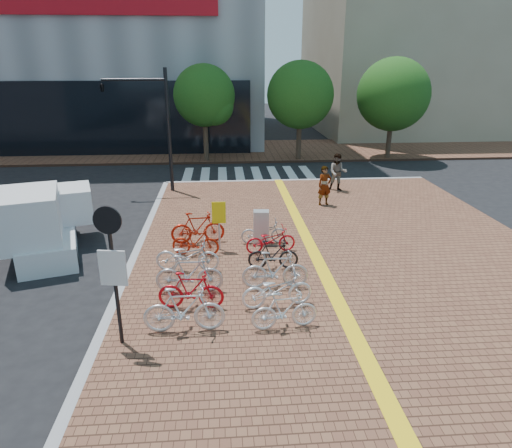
{
  "coord_description": "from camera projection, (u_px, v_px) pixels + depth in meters",
  "views": [
    {
      "loc": [
        -1.02,
        -11.84,
        6.26
      ],
      "look_at": [
        0.03,
        1.88,
        1.3
      ],
      "focal_mm": 32.0,
      "sensor_mm": 36.0,
      "label": 1
    }
  ],
  "objects": [
    {
      "name": "ground",
      "position": [
        260.0,
        288.0,
        13.3
      ],
      "size": [
        120.0,
        120.0,
        0.0
      ],
      "primitive_type": "plane",
      "color": "black",
      "rests_on": "ground"
    },
    {
      "name": "sidewalk",
      "position": [
        436.0,
        400.0,
        8.8
      ],
      "size": [
        14.0,
        34.0,
        0.15
      ],
      "primitive_type": "cube",
      "color": "brown",
      "rests_on": "ground"
    },
    {
      "name": "tactile_strip",
      "position": [
        386.0,
        399.0,
        8.7
      ],
      "size": [
        0.4,
        34.0,
        0.01
      ],
      "primitive_type": "cube",
      "color": "yellow",
      "rests_on": "sidewalk"
    },
    {
      "name": "kerb_west",
      "position": [
        65.0,
        420.0,
        8.3
      ],
      "size": [
        0.25,
        34.0,
        0.15
      ],
      "primitive_type": "cube",
      "color": "gray",
      "rests_on": "ground"
    },
    {
      "name": "kerb_north",
      "position": [
        296.0,
        181.0,
        24.75
      ],
      "size": [
        14.0,
        0.25,
        0.15
      ],
      "primitive_type": "cube",
      "color": "gray",
      "rests_on": "ground"
    },
    {
      "name": "far_sidewalk",
      "position": [
        236.0,
        151.0,
        32.98
      ],
      "size": [
        70.0,
        8.0,
        0.15
      ],
      "primitive_type": "cube",
      "color": "brown",
      "rests_on": "ground"
    },
    {
      "name": "building_beige",
      "position": [
        427.0,
        28.0,
        41.57
      ],
      "size": [
        20.0,
        18.0,
        18.0
      ],
      "primitive_type": "cube",
      "color": "gray",
      "rests_on": "ground"
    },
    {
      "name": "crosswalk",
      "position": [
        248.0,
        174.0,
        26.47
      ],
      "size": [
        7.5,
        4.0,
        0.01
      ],
      "color": "silver",
      "rests_on": "ground"
    },
    {
      "name": "street_trees",
      "position": [
        317.0,
        97.0,
        28.65
      ],
      "size": [
        16.2,
        4.6,
        6.35
      ],
      "color": "#38281E",
      "rests_on": "far_sidewalk"
    },
    {
      "name": "bike_0",
      "position": [
        184.0,
        310.0,
        10.71
      ],
      "size": [
        1.93,
        0.55,
        1.16
      ],
      "primitive_type": "imported",
      "rotation": [
        0.0,
        0.0,
        1.57
      ],
      "color": "silver",
      "rests_on": "sidewalk"
    },
    {
      "name": "bike_1",
      "position": [
        191.0,
        290.0,
        11.75
      ],
      "size": [
        1.75,
        0.64,
        1.03
      ],
      "primitive_type": "imported",
      "rotation": [
        0.0,
        0.0,
        1.48
      ],
      "color": "red",
      "rests_on": "sidewalk"
    },
    {
      "name": "bike_2",
      "position": [
        189.0,
        274.0,
        12.57
      ],
      "size": [
        1.88,
        0.59,
        1.12
      ],
      "primitive_type": "imported",
      "rotation": [
        0.0,
        0.0,
        1.54
      ],
      "color": "#BBBBC0",
      "rests_on": "sidewalk"
    },
    {
      "name": "bike_3",
      "position": [
        187.0,
        255.0,
        13.87
      ],
      "size": [
        2.0,
        0.86,
        1.02
      ],
      "primitive_type": "imported",
      "rotation": [
        0.0,
        0.0,
        1.47
      ],
      "color": "silver",
      "rests_on": "sidewalk"
    },
    {
      "name": "bike_4",
      "position": [
        195.0,
        242.0,
        15.02
      ],
      "size": [
        1.61,
        0.64,
        0.94
      ],
      "primitive_type": "imported",
      "rotation": [
        0.0,
        0.0,
        1.44
      ],
      "color": "#A41F0B",
      "rests_on": "sidewalk"
    },
    {
      "name": "bike_5",
      "position": [
        198.0,
        228.0,
        16.01
      ],
      "size": [
        1.93,
        0.73,
        1.13
      ],
      "primitive_type": "imported",
      "rotation": [
        0.0,
        0.0,
        1.68
      ],
      "color": "#AB1B0C",
      "rests_on": "sidewalk"
    },
    {
      "name": "bike_6",
      "position": [
        284.0,
        310.0,
        10.87
      ],
      "size": [
        1.66,
        0.64,
        0.97
      ],
      "primitive_type": "imported",
      "rotation": [
        0.0,
        0.0,
        1.68
      ],
      "color": "white",
      "rests_on": "sidewalk"
    },
    {
      "name": "bike_7",
      "position": [
        277.0,
        289.0,
        11.85
      ],
      "size": [
        1.95,
        0.92,
        0.99
      ],
      "primitive_type": "imported",
      "rotation": [
        0.0,
        0.0,
        1.71
      ],
      "color": "white",
      "rests_on": "sidewalk"
    },
    {
      "name": "bike_8",
      "position": [
        275.0,
        270.0,
        12.78
      ],
      "size": [
        1.88,
        0.55,
        1.13
      ],
      "primitive_type": "imported",
      "rotation": [
        0.0,
        0.0,
        1.56
      ],
      "color": "#BBBBC1",
      "rests_on": "sidewalk"
    },
    {
      "name": "bike_9",
      "position": [
        273.0,
        255.0,
        14.02
      ],
      "size": [
        1.58,
        0.53,
        0.94
      ],
      "primitive_type": "imported",
      "rotation": [
        0.0,
        0.0,
        1.51
      ],
      "color": "black",
      "rests_on": "sidewalk"
    },
    {
      "name": "bike_10",
      "position": [
        271.0,
        240.0,
        15.25
      ],
      "size": [
        1.77,
        0.85,
        0.89
      ],
      "primitive_type": "imported",
      "rotation": [
        0.0,
        0.0,
        1.73
      ],
      "color": "red",
      "rests_on": "sidewalk"
    },
    {
      "name": "bike_11",
      "position": [
        264.0,
        232.0,
        16.02
      ],
      "size": [
        1.62,
        0.59,
        0.85
      ],
      "primitive_type": "imported",
      "rotation": [
        0.0,
        0.0,
        1.59
      ],
      "color": "#B7B8BC",
      "rests_on": "sidewalk"
    },
    {
      "name": "pedestrian_a",
      "position": [
        325.0,
        186.0,
        20.14
      ],
      "size": [
        0.72,
        0.55,
        1.76
      ],
      "primitive_type": "imported",
      "rotation": [
        0.0,
        0.0,
        0.22
      ],
      "color": "gray",
      "rests_on": "sidewalk"
    },
    {
      "name": "pedestrian_b",
      "position": [
        338.0,
        172.0,
        22.37
      ],
      "size": [
        1.03,
        0.89,
        1.85
      ],
      "primitive_type": "imported",
      "rotation": [
        0.0,
        0.0,
        -0.23
      ],
      "color": "#4C5360",
      "rests_on": "sidewalk"
    },
    {
      "name": "utility_box",
      "position": [
        261.0,
        227.0,
        16.02
      ],
      "size": [
        0.57,
        0.44,
        1.18
      ],
      "primitive_type": "cube",
      "rotation": [
        0.0,
        0.0,
        -0.09
      ],
      "color": "silver",
      "rests_on": "sidewalk"
    },
    {
      "name": "yellow_sign",
      "position": [
        219.0,
        217.0,
        15.2
      ],
      "size": [
        0.46,
        0.11,
        1.71
      ],
      "color": "#B7B7BC",
      "rests_on": "sidewalk"
    },
    {
      "name": "notice_sign",
      "position": [
        112.0,
        260.0,
        9.74
      ],
      "size": [
        0.61,
        0.18,
        3.3
      ],
      "color": "black",
      "rests_on": "sidewalk"
    },
    {
      "name": "traffic_light_pole",
      "position": [
        138.0,
        108.0,
        21.26
      ],
      "size": [
        3.12,
        1.2,
        5.8
      ],
      "color": "black",
      "rests_on": "sidewalk"
    },
    {
      "name": "box_truck",
      "position": [
        46.0,
        223.0,
        15.25
      ],
      "size": [
        2.9,
        4.43,
        2.37
      ],
      "color": "silver",
      "rests_on": "ground"
    }
  ]
}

